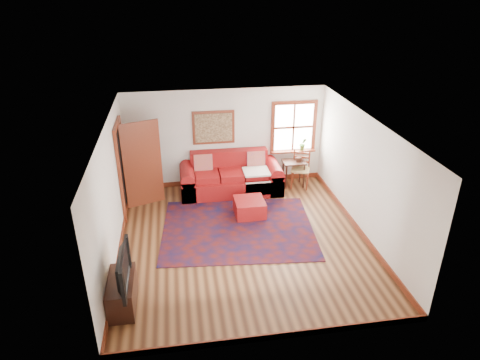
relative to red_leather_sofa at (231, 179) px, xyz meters
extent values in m
plane|color=#3F2111|center=(-0.06, -2.27, -0.33)|extent=(5.50, 5.50, 0.00)
cube|color=silver|center=(-0.06, 0.48, 0.92)|extent=(5.00, 0.04, 2.50)
cube|color=silver|center=(-0.06, -5.02, 0.92)|extent=(5.00, 0.04, 2.50)
cube|color=silver|center=(-2.56, -2.27, 0.92)|extent=(0.04, 5.50, 2.50)
cube|color=silver|center=(2.44, -2.27, 0.92)|extent=(0.04, 5.50, 2.50)
cube|color=white|center=(-0.06, -2.27, 2.17)|extent=(5.00, 5.50, 0.04)
cube|color=maroon|center=(-0.06, 0.47, -0.27)|extent=(5.00, 0.03, 0.12)
cube|color=maroon|center=(-2.54, -2.27, -0.27)|extent=(0.03, 5.50, 0.12)
cube|color=maroon|center=(2.43, -2.27, -0.27)|extent=(0.03, 5.50, 0.12)
cube|color=white|center=(1.69, 0.47, 1.12)|extent=(1.00, 0.02, 1.20)
cube|color=maroon|center=(1.69, 0.45, 1.77)|extent=(1.18, 0.06, 0.09)
cube|color=maroon|center=(1.69, 0.45, 0.48)|extent=(1.18, 0.06, 0.09)
cube|color=maroon|center=(1.15, 0.45, 1.12)|extent=(0.09, 0.06, 1.20)
cube|color=maroon|center=(2.24, 0.45, 1.12)|extent=(0.09, 0.06, 1.20)
cube|color=maroon|center=(1.69, 0.45, 1.12)|extent=(1.00, 0.04, 0.05)
cube|color=maroon|center=(1.69, 0.38, 0.50)|extent=(1.15, 0.20, 0.04)
imported|color=#3A6925|center=(1.94, 0.36, 0.69)|extent=(0.18, 0.15, 0.33)
cube|color=black|center=(-2.55, -0.67, 0.70)|extent=(0.02, 0.90, 2.05)
cube|color=maroon|center=(-2.52, -1.16, 0.70)|extent=(0.06, 0.09, 2.05)
cube|color=maroon|center=(-2.52, -0.17, 0.70)|extent=(0.06, 0.09, 2.05)
cube|color=maroon|center=(-2.52, -0.67, 1.77)|extent=(0.06, 1.08, 0.09)
cube|color=maroon|center=(-2.10, -0.37, 0.70)|extent=(0.86, 0.35, 2.05)
cube|color=silver|center=(-2.10, -0.37, 0.80)|extent=(0.56, 0.22, 1.33)
cube|color=maroon|center=(-0.36, 0.46, 1.22)|extent=(1.05, 0.04, 0.85)
cube|color=tan|center=(-0.36, 0.43, 1.22)|extent=(0.92, 0.03, 0.72)
cube|color=#50100B|center=(-0.10, -1.84, -0.32)|extent=(3.43, 2.85, 0.02)
cube|color=maroon|center=(-0.01, -0.06, -0.11)|extent=(2.51, 1.04, 0.44)
cube|color=maroon|center=(-0.01, 0.31, 0.38)|extent=(1.95, 0.28, 0.55)
cube|color=maroon|center=(-1.08, -0.06, -0.05)|extent=(0.35, 1.04, 0.55)
cube|color=maroon|center=(1.07, -0.06, -0.05)|extent=(0.35, 1.04, 0.55)
cube|color=orange|center=(-0.67, 0.13, 0.42)|extent=(0.46, 0.22, 0.48)
cube|color=orange|center=(0.66, 0.13, 0.42)|extent=(0.46, 0.22, 0.48)
cube|color=silver|center=(0.60, -0.26, 0.28)|extent=(0.63, 0.57, 0.04)
cube|color=maroon|center=(0.25, -1.28, -0.14)|extent=(0.68, 0.68, 0.38)
cube|color=black|center=(1.64, 0.05, 0.33)|extent=(0.56, 0.42, 0.04)
cylinder|color=black|center=(1.40, -0.12, -0.01)|extent=(0.04, 0.04, 0.64)
cylinder|color=black|center=(1.87, -0.12, -0.01)|extent=(0.04, 0.04, 0.64)
cylinder|color=black|center=(1.40, 0.22, -0.01)|extent=(0.04, 0.04, 0.64)
cylinder|color=black|center=(1.87, 0.22, -0.01)|extent=(0.04, 0.04, 0.64)
cube|color=tan|center=(1.79, -0.04, 0.15)|extent=(0.57, 0.56, 0.04)
cylinder|color=maroon|center=(1.54, -0.14, -0.10)|extent=(0.04, 0.04, 0.46)
cylinder|color=maroon|center=(1.90, -0.28, -0.10)|extent=(0.04, 0.04, 0.46)
cylinder|color=maroon|center=(1.68, 0.20, 0.15)|extent=(0.04, 0.04, 0.96)
cylinder|color=maroon|center=(2.04, 0.06, 0.15)|extent=(0.04, 0.04, 0.96)
cube|color=maroon|center=(1.86, 0.13, 0.42)|extent=(0.37, 0.17, 0.29)
cube|color=black|center=(-2.33, -3.88, -0.07)|extent=(0.42, 0.94, 0.51)
imported|color=black|center=(-2.31, -4.00, 0.49)|extent=(0.14, 1.05, 0.60)
cylinder|color=silver|center=(-2.28, -3.48, 0.28)|extent=(0.12, 0.12, 0.18)
cylinder|color=#FFA53F|center=(-2.28, -3.48, 0.25)|extent=(0.07, 0.07, 0.12)
camera|label=1|loc=(-1.28, -9.63, 4.61)|focal=32.00mm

